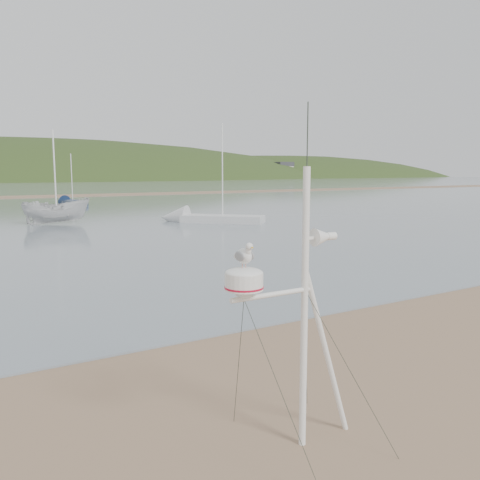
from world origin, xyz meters
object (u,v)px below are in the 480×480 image
boat_white (56,191)px  sailboat_white_near (195,218)px  sailboat_blue_far (67,202)px  mast_rig (302,369)px

boat_white → sailboat_white_near: bearing=-108.9°
boat_white → sailboat_blue_far: bearing=-10.0°
mast_rig → boat_white: boat_white is taller
sailboat_blue_far → boat_white: bearing=-104.6°
sailboat_blue_far → sailboat_white_near: bearing=-82.5°
mast_rig → sailboat_blue_far: sailboat_blue_far is taller
sailboat_white_near → sailboat_blue_far: (-3.20, 24.35, 0.00)m
sailboat_white_near → sailboat_blue_far: 24.56m
mast_rig → sailboat_white_near: (11.98, 27.16, -0.77)m
boat_white → sailboat_white_near: size_ratio=0.60×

